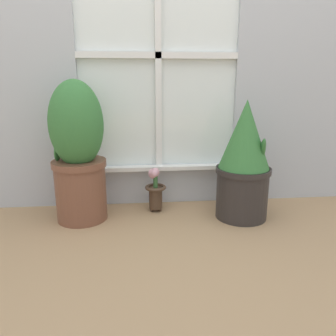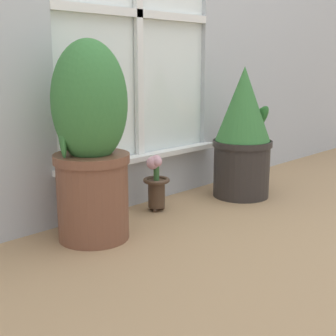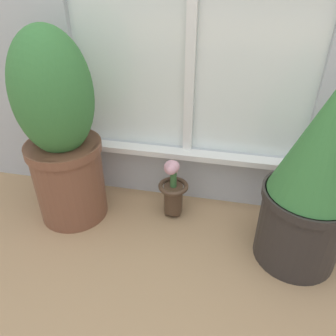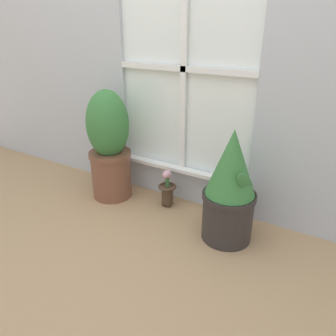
{
  "view_description": "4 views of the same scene",
  "coord_description": "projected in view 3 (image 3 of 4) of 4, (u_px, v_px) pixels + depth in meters",
  "views": [
    {
      "loc": [
        -0.13,
        -1.38,
        0.75
      ],
      "look_at": [
        0.04,
        0.36,
        0.28
      ],
      "focal_mm": 35.0,
      "sensor_mm": 36.0,
      "label": 1
    },
    {
      "loc": [
        -1.48,
        -1.06,
        0.67
      ],
      "look_at": [
        -0.04,
        0.35,
        0.22
      ],
      "focal_mm": 50.0,
      "sensor_mm": 36.0,
      "label": 2
    },
    {
      "loc": [
        0.17,
        -0.62,
        0.92
      ],
      "look_at": [
        -0.04,
        0.39,
        0.26
      ],
      "focal_mm": 35.0,
      "sensor_mm": 36.0,
      "label": 3
    },
    {
      "loc": [
        0.96,
        -1.23,
        1.15
      ],
      "look_at": [
        -0.01,
        0.4,
        0.3
      ],
      "focal_mm": 35.0,
      "sensor_mm": 36.0,
      "label": 4
    }
  ],
  "objects": [
    {
      "name": "ground_plane",
      "position": [
        156.0,
        302.0,
        1.04
      ],
      "size": [
        10.0,
        10.0,
        0.0
      ],
      "primitive_type": "plane",
      "color": "tan"
    },
    {
      "name": "potted_plant_left",
      "position": [
        60.0,
        133.0,
        1.21
      ],
      "size": [
        0.29,
        0.29,
        0.76
      ],
      "color": "brown",
      "rests_on": "ground_plane"
    },
    {
      "name": "potted_plant_right",
      "position": [
        313.0,
        184.0,
        1.04
      ],
      "size": [
        0.3,
        0.3,
        0.65
      ],
      "color": "#2D2826",
      "rests_on": "ground_plane"
    },
    {
      "name": "flower_vase",
      "position": [
        173.0,
        188.0,
        1.33
      ],
      "size": [
        0.12,
        0.12,
        0.26
      ],
      "color": "#473323",
      "rests_on": "ground_plane"
    }
  ]
}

